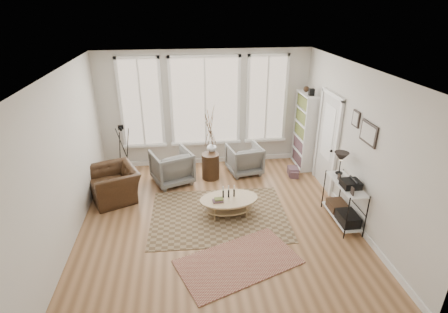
{
  "coord_description": "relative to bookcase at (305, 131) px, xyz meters",
  "views": [
    {
      "loc": [
        -0.59,
        -5.66,
        3.95
      ],
      "look_at": [
        0.2,
        0.6,
        1.1
      ],
      "focal_mm": 28.0,
      "sensor_mm": 36.0,
      "label": 1
    }
  ],
  "objects": [
    {
      "name": "room",
      "position": [
        -2.42,
        -2.2,
        0.47
      ],
      "size": [
        5.5,
        5.54,
        2.9
      ],
      "color": "#9E7049",
      "rests_on": "ground"
    },
    {
      "name": "bay_window",
      "position": [
        -2.44,
        0.49,
        0.65
      ],
      "size": [
        4.14,
        0.12,
        2.24
      ],
      "color": "tan",
      "rests_on": "ground"
    },
    {
      "name": "door",
      "position": [
        0.13,
        -1.08,
        0.17
      ],
      "size": [
        0.09,
        1.06,
        2.22
      ],
      "color": "silver",
      "rests_on": "ground"
    },
    {
      "name": "bookcase",
      "position": [
        0.0,
        0.0,
        0.0
      ],
      "size": [
        0.31,
        0.85,
        2.06
      ],
      "color": "white",
      "rests_on": "ground"
    },
    {
      "name": "low_shelf",
      "position": [
        -0.06,
        -2.52,
        -0.44
      ],
      "size": [
        0.38,
        1.08,
        1.3
      ],
      "color": "white",
      "rests_on": "ground"
    },
    {
      "name": "wall_art",
      "position": [
        0.14,
        -2.49,
        0.92
      ],
      "size": [
        0.04,
        0.88,
        0.44
      ],
      "color": "black",
      "rests_on": "ground"
    },
    {
      "name": "rug_main",
      "position": [
        -2.39,
        -2.04,
        -0.95
      ],
      "size": [
        2.75,
        2.1,
        0.01
      ],
      "primitive_type": "cube",
      "rotation": [
        0.0,
        0.0,
        -0.04
      ],
      "color": "brown",
      "rests_on": "ground"
    },
    {
      "name": "rug_runner",
      "position": [
        -2.23,
        -3.44,
        -0.94
      ],
      "size": [
        2.19,
        1.7,
        0.01
      ],
      "primitive_type": "cube",
      "rotation": [
        0.0,
        0.0,
        0.37
      ],
      "color": "maroon",
      "rests_on": "ground"
    },
    {
      "name": "coffee_table",
      "position": [
        -2.19,
        -2.01,
        -0.67
      ],
      "size": [
        1.21,
        0.82,
        0.53
      ],
      "color": "tan",
      "rests_on": "ground"
    },
    {
      "name": "armchair_left",
      "position": [
        -3.32,
        -0.5,
        -0.56
      ],
      "size": [
        1.1,
        1.11,
        0.79
      ],
      "primitive_type": "imported",
      "rotation": [
        0.0,
        0.0,
        3.51
      ],
      "color": "slate",
      "rests_on": "ground"
    },
    {
      "name": "armchair_right",
      "position": [
        -1.55,
        -0.22,
        -0.6
      ],
      "size": [
        0.9,
        0.91,
        0.72
      ],
      "primitive_type": "imported",
      "rotation": [
        0.0,
        0.0,
        3.32
      ],
      "color": "slate",
      "rests_on": "ground"
    },
    {
      "name": "side_table",
      "position": [
        -2.41,
        -0.41,
        -0.12
      ],
      "size": [
        0.42,
        0.42,
        1.75
      ],
      "color": "#382213",
      "rests_on": "ground"
    },
    {
      "name": "vase",
      "position": [
        -2.36,
        -0.23,
        -0.22
      ],
      "size": [
        0.24,
        0.24,
        0.23
      ],
      "primitive_type": "imported",
      "rotation": [
        0.0,
        0.0,
        0.09
      ],
      "color": "silver",
      "rests_on": "side_table"
    },
    {
      "name": "accent_chair",
      "position": [
        -4.54,
        -1.08,
        -0.61
      ],
      "size": [
        1.34,
        1.27,
        0.69
      ],
      "primitive_type": "imported",
      "rotation": [
        0.0,
        0.0,
        -1.15
      ],
      "color": "#382213",
      "rests_on": "ground"
    },
    {
      "name": "tripod_camera",
      "position": [
        -4.45,
        0.02,
        -0.37
      ],
      "size": [
        0.45,
        0.45,
        1.28
      ],
      "color": "black",
      "rests_on": "ground"
    },
    {
      "name": "book_stack_near",
      "position": [
        -0.39,
        -0.5,
        -0.86
      ],
      "size": [
        0.27,
        0.33,
        0.19
      ],
      "primitive_type": "cube",
      "rotation": [
        0.0,
        0.0,
        -0.11
      ],
      "color": "brown",
      "rests_on": "ground"
    },
    {
      "name": "book_stack_far",
      "position": [
        -0.39,
        -0.61,
        -0.87
      ],
      "size": [
        0.26,
        0.3,
        0.17
      ],
      "primitive_type": "cube",
      "rotation": [
        0.0,
        0.0,
        -0.25
      ],
      "color": "brown",
      "rests_on": "ground"
    }
  ]
}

